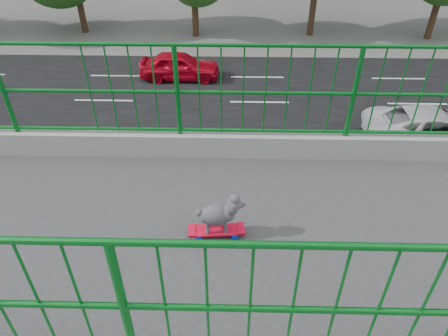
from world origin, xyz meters
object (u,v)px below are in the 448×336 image
object	(u,v)px
skateboard	(217,231)
car_2	(433,128)
car_5	(125,235)
car_0	(326,236)
poodle	(219,213)
car_4	(180,66)

from	to	relation	value
skateboard	car_2	distance (m)	16.38
car_5	car_0	bearing A→B (deg)	90.00
skateboard	poodle	world-z (taller)	poodle
car_4	car_5	bearing A→B (deg)	178.73
car_2	poodle	bearing A→B (deg)	145.01
skateboard	car_2	size ratio (longest dim) A/B	0.10
car_0	car_2	xyz separation A→B (m)	(-6.40, 5.66, 0.02)
car_0	car_5	distance (m)	6.16
car_2	car_4	size ratio (longest dim) A/B	1.31
car_0	car_4	distance (m)	14.08
car_0	poodle	bearing A→B (deg)	-26.71
car_0	car_5	bearing A→B (deg)	-90.00
skateboard	poodle	size ratio (longest dim) A/B	1.18
car_2	car_5	xyz separation A→B (m)	(6.40, -11.81, -0.12)
car_0	car_2	distance (m)	8.54
poodle	car_2	bearing A→B (deg)	140.27
car_2	car_4	xyz separation A→B (m)	(-6.40, -11.53, -0.05)
poodle	skateboard	bearing A→B (deg)	-90.00
car_5	skateboard	bearing A→B (deg)	27.47
car_2	car_5	bearing A→B (deg)	118.45
skateboard	poodle	distance (m)	0.23
skateboard	car_4	xyz separation A→B (m)	(-18.79, -2.83, -6.31)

